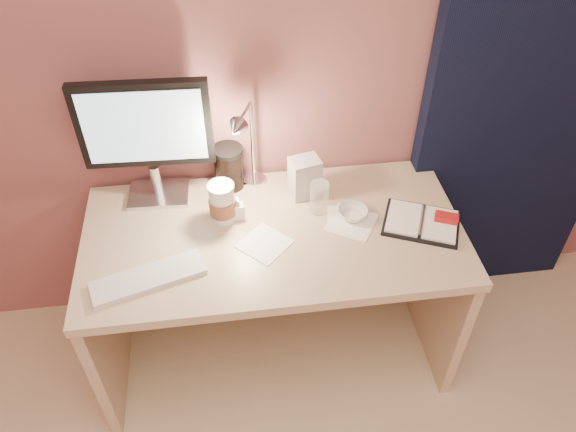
{
  "coord_description": "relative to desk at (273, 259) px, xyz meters",
  "views": [
    {
      "loc": [
        -0.15,
        -0.09,
        2.18
      ],
      "look_at": [
        0.05,
        1.33,
        0.85
      ],
      "focal_mm": 35.0,
      "sensor_mm": 36.0,
      "label": 1
    }
  ],
  "objects": [
    {
      "name": "paper_c",
      "position": [
        0.29,
        -0.06,
        0.23
      ],
      "size": [
        0.22,
        0.22,
        0.0
      ],
      "primitive_type": "cube",
      "rotation": [
        0.0,
        0.0,
        1.02
      ],
      "color": "white",
      "rests_on": "desk"
    },
    {
      "name": "desk_lamp",
      "position": [
        -0.0,
        0.14,
        0.47
      ],
      "size": [
        0.15,
        0.24,
        0.39
      ],
      "rotation": [
        0.0,
        0.0,
        -0.4
      ],
      "color": "silver",
      "rests_on": "desk"
    },
    {
      "name": "paper_a",
      "position": [
        -0.04,
        -0.13,
        0.23
      ],
      "size": [
        0.22,
        0.22,
        0.0
      ],
      "primitive_type": "cube",
      "rotation": [
        0.0,
        0.0,
        0.78
      ],
      "color": "white",
      "rests_on": "desk"
    },
    {
      "name": "clear_cup",
      "position": [
        0.19,
        0.02,
        0.29
      ],
      "size": [
        0.07,
        0.07,
        0.13
      ],
      "primitive_type": "cylinder",
      "color": "white",
      "rests_on": "desk"
    },
    {
      "name": "monitor",
      "position": [
        -0.42,
        0.19,
        0.53
      ],
      "size": [
        0.48,
        0.18,
        0.51
      ],
      "rotation": [
        0.0,
        0.0,
        -0.05
      ],
      "color": "silver",
      "rests_on": "desk"
    },
    {
      "name": "product_box",
      "position": [
        0.15,
        0.13,
        0.31
      ],
      "size": [
        0.13,
        0.11,
        0.17
      ],
      "primitive_type": "cube",
      "rotation": [
        0.0,
        0.0,
        0.23
      ],
      "color": "silver",
      "rests_on": "desk"
    },
    {
      "name": "paper_b",
      "position": [
        0.28,
        -0.05,
        0.23
      ],
      "size": [
        0.17,
        0.17,
        0.0
      ],
      "primitive_type": "cube",
      "rotation": [
        0.0,
        0.0,
        -0.18
      ],
      "color": "white",
      "rests_on": "desk"
    },
    {
      "name": "desk",
      "position": [
        0.0,
        0.0,
        0.0
      ],
      "size": [
        1.4,
        0.7,
        0.73
      ],
      "color": "tan",
      "rests_on": "ground"
    },
    {
      "name": "keyboard",
      "position": [
        -0.45,
        -0.24,
        0.23
      ],
      "size": [
        0.4,
        0.22,
        0.02
      ],
      "primitive_type": "cube",
      "rotation": [
        0.0,
        0.0,
        0.29
      ],
      "color": "silver",
      "rests_on": "desk"
    },
    {
      "name": "bowl",
      "position": [
        0.31,
        -0.03,
        0.24
      ],
      "size": [
        0.15,
        0.15,
        0.04
      ],
      "primitive_type": "imported",
      "rotation": [
        0.0,
        0.0,
        0.43
      ],
      "color": "silver",
      "rests_on": "desk"
    },
    {
      "name": "room",
      "position": [
        0.95,
        0.24,
        0.63
      ],
      "size": [
        3.5,
        3.5,
        3.5
      ],
      "color": "#C6B28E",
      "rests_on": "ground"
    },
    {
      "name": "lotion_bottle",
      "position": [
        -0.12,
        0.02,
        0.27
      ],
      "size": [
        0.05,
        0.05,
        0.1
      ],
      "primitive_type": "imported",
      "rotation": [
        0.0,
        0.0,
        0.11
      ],
      "color": "white",
      "rests_on": "desk"
    },
    {
      "name": "dark_jar",
      "position": [
        -0.14,
        0.22,
        0.31
      ],
      "size": [
        0.11,
        0.11,
        0.16
      ],
      "primitive_type": "cylinder",
      "color": "black",
      "rests_on": "desk"
    },
    {
      "name": "planner",
      "position": [
        0.56,
        -0.11,
        0.24
      ],
      "size": [
        0.33,
        0.3,
        0.04
      ],
      "rotation": [
        0.0,
        0.0,
        -0.41
      ],
      "color": "black",
      "rests_on": "desk"
    },
    {
      "name": "coffee_cup",
      "position": [
        -0.18,
        0.02,
        0.3
      ],
      "size": [
        0.1,
        0.1,
        0.16
      ],
      "color": "white",
      "rests_on": "desk"
    }
  ]
}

